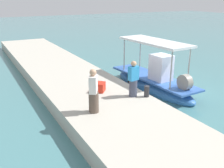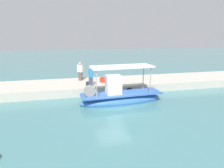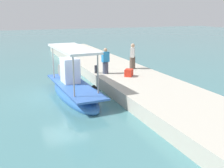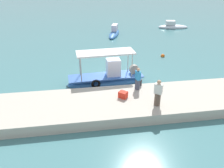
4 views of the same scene
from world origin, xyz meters
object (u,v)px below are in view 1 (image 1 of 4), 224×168
(fisherman_by_crate, at_px, (94,93))
(cargo_crate, at_px, (100,87))
(fisherman_near_bollard, at_px, (133,80))
(main_fishing_boat, at_px, (154,81))
(mooring_bollard, at_px, (147,91))

(fisherman_by_crate, xyz_separation_m, cargo_crate, (-2.02, 1.25, -0.59))
(fisherman_near_bollard, bearing_deg, fisherman_by_crate, -72.55)
(cargo_crate, bearing_deg, fisherman_by_crate, -31.81)
(main_fishing_boat, bearing_deg, fisherman_by_crate, -62.10)
(main_fishing_boat, relative_size, cargo_crate, 11.78)
(main_fishing_boat, xyz_separation_m, mooring_bollard, (2.26, -2.13, 0.48))
(mooring_bollard, height_order, cargo_crate, mooring_bollard)
(fisherman_near_bollard, relative_size, cargo_crate, 3.06)
(fisherman_by_crate, relative_size, cargo_crate, 3.26)
(fisherman_near_bollard, height_order, mooring_bollard, fisherman_near_bollard)
(cargo_crate, bearing_deg, fisherman_near_bollard, 40.04)
(main_fishing_boat, bearing_deg, cargo_crate, -80.59)
(main_fishing_boat, relative_size, fisherman_by_crate, 3.61)
(fisherman_near_bollard, distance_m, cargo_crate, 1.76)
(main_fishing_boat, height_order, fisherman_near_bollard, main_fishing_boat)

